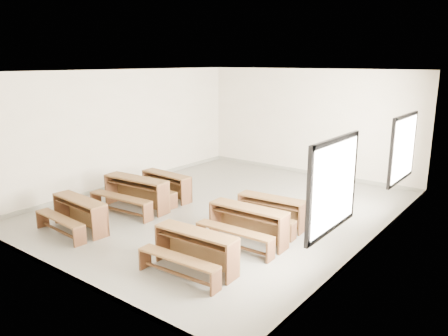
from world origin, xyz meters
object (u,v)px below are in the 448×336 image
Objects in this scene: desk_set_1 at (135,191)px; desk_set_4 at (247,222)px; desk_set_0 at (78,212)px; desk_set_3 at (194,248)px; desk_set_2 at (165,184)px; desk_set_5 at (270,210)px.

desk_set_4 is (3.20, -0.01, -0.03)m from desk_set_1.
desk_set_1 reaches higher than desk_set_0.
desk_set_2 is at bearing 138.86° from desk_set_3.
desk_set_5 is at bearing 12.43° from desk_set_1.
desk_set_3 is (3.08, 0.12, 0.00)m from desk_set_0.
desk_set_0 is 3.99m from desk_set_5.
desk_set_2 is at bearing 95.74° from desk_set_0.
desk_set_2 is at bearing 174.41° from desk_set_5.
desk_set_4 is (3.13, 1.58, 0.02)m from desk_set_0.
desk_set_3 is at bearing -94.16° from desk_set_4.
desk_set_1 is at bearing 151.95° from desk_set_3.
desk_set_2 is at bearing 85.79° from desk_set_1.
desk_set_3 reaches higher than desk_set_5.
desk_set_1 is 3.48m from desk_set_3.
desk_set_5 is at bearing 87.51° from desk_set_3.
desk_set_5 is (-0.02, 2.44, -0.02)m from desk_set_3.
desk_set_0 is 3.08m from desk_set_3.
desk_set_1 is 1.14× the size of desk_set_3.
desk_set_2 is 0.97× the size of desk_set_3.
desk_set_3 is 1.03× the size of desk_set_5.
desk_set_2 is 1.00× the size of desk_set_5.
desk_set_0 is at bearing -144.91° from desk_set_5.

